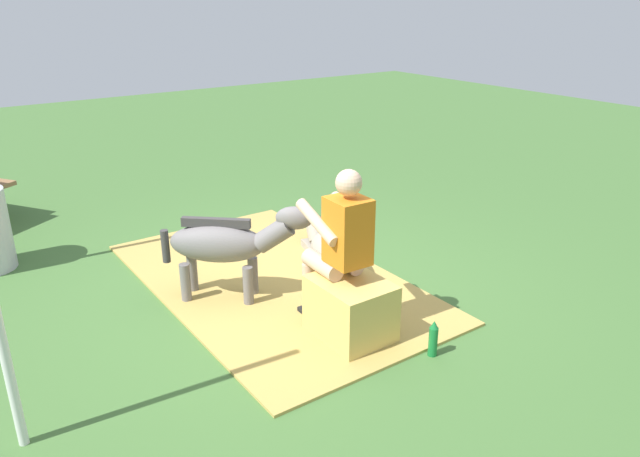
% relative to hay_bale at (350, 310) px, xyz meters
% --- Properties ---
extents(ground_plane, '(24.00, 24.00, 0.00)m').
position_rel_hay_bale_xyz_m(ground_plane, '(0.96, -0.07, -0.25)').
color(ground_plane, '#426B33').
extents(hay_patch, '(3.41, 2.03, 0.02)m').
position_rel_hay_bale_xyz_m(hay_patch, '(1.20, -0.00, -0.23)').
color(hay_patch, tan).
rests_on(hay_patch, ground).
extents(hay_bale, '(0.62, 0.50, 0.49)m').
position_rel_hay_bale_xyz_m(hay_bale, '(0.00, 0.00, 0.00)').
color(hay_bale, tan).
rests_on(hay_bale, ground).
extents(person_seated, '(0.67, 0.43, 1.37)m').
position_rel_hay_bale_xyz_m(person_seated, '(0.17, -0.00, 0.52)').
color(person_seated, '#D8AD8C').
rests_on(person_seated, ground).
extents(pony_standing, '(1.01, 1.10, 0.90)m').
position_rel_hay_bale_xyz_m(pony_standing, '(1.13, 0.48, 0.29)').
color(pony_standing, slate).
rests_on(pony_standing, ground).
extents(pony_lying, '(1.36, 0.60, 0.42)m').
position_rel_hay_bale_xyz_m(pony_lying, '(1.14, -0.65, -0.06)').
color(pony_lying, gray).
rests_on(pony_lying, ground).
extents(soda_bottle, '(0.07, 0.07, 0.30)m').
position_rel_hay_bale_xyz_m(soda_bottle, '(-0.57, -0.35, -0.10)').
color(soda_bottle, '#197233').
rests_on(soda_bottle, ground).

